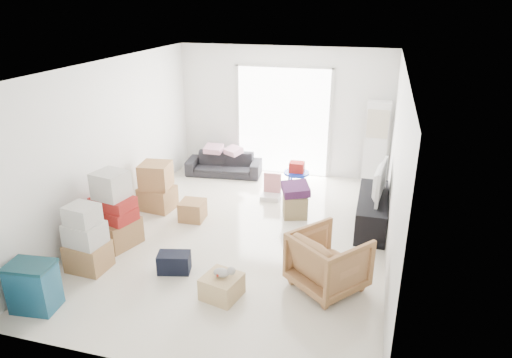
{
  "coord_description": "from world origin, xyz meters",
  "views": [
    {
      "loc": [
        1.95,
        -6.27,
        3.58
      ],
      "look_at": [
        0.17,
        0.2,
        0.91
      ],
      "focal_mm": 32.0,
      "sensor_mm": 36.0,
      "label": 1
    }
  ],
  "objects_px": {
    "ac_tower": "(376,145)",
    "kids_table": "(297,171)",
    "television": "(374,193)",
    "armchair": "(329,259)",
    "wood_crate": "(222,286)",
    "storage_bins": "(33,286)",
    "ottoman": "(295,205)",
    "tv_console": "(372,211)",
    "sofa": "(224,161)"
  },
  "relations": [
    {
      "from": "television",
      "to": "ottoman",
      "type": "bearing_deg",
      "value": 95.62
    },
    {
      "from": "tv_console",
      "to": "wood_crate",
      "type": "distance_m",
      "value": 3.1
    },
    {
      "from": "ac_tower",
      "to": "wood_crate",
      "type": "relative_size",
      "value": 3.92
    },
    {
      "from": "ottoman",
      "to": "armchair",
      "type": "bearing_deg",
      "value": -67.65
    },
    {
      "from": "tv_console",
      "to": "sofa",
      "type": "height_order",
      "value": "sofa"
    },
    {
      "from": "storage_bins",
      "to": "kids_table",
      "type": "relative_size",
      "value": 1.01
    },
    {
      "from": "television",
      "to": "kids_table",
      "type": "height_order",
      "value": "television"
    },
    {
      "from": "television",
      "to": "ac_tower",
      "type": "bearing_deg",
      "value": 7.83
    },
    {
      "from": "ac_tower",
      "to": "tv_console",
      "type": "height_order",
      "value": "ac_tower"
    },
    {
      "from": "sofa",
      "to": "kids_table",
      "type": "height_order",
      "value": "kids_table"
    },
    {
      "from": "tv_console",
      "to": "armchair",
      "type": "relative_size",
      "value": 1.85
    },
    {
      "from": "armchair",
      "to": "storage_bins",
      "type": "xyz_separation_m",
      "value": [
        -3.41,
        -1.41,
        -0.11
      ]
    },
    {
      "from": "tv_console",
      "to": "storage_bins",
      "type": "relative_size",
      "value": 2.52
    },
    {
      "from": "television",
      "to": "storage_bins",
      "type": "bearing_deg",
      "value": 137.08
    },
    {
      "from": "television",
      "to": "wood_crate",
      "type": "height_order",
      "value": "television"
    },
    {
      "from": "kids_table",
      "to": "wood_crate",
      "type": "relative_size",
      "value": 1.4
    },
    {
      "from": "armchair",
      "to": "tv_console",
      "type": "bearing_deg",
      "value": -64.68
    },
    {
      "from": "tv_console",
      "to": "television",
      "type": "height_order",
      "value": "television"
    },
    {
      "from": "tv_console",
      "to": "storage_bins",
      "type": "height_order",
      "value": "storage_bins"
    },
    {
      "from": "storage_bins",
      "to": "ottoman",
      "type": "relative_size",
      "value": 1.56
    },
    {
      "from": "ac_tower",
      "to": "kids_table",
      "type": "height_order",
      "value": "ac_tower"
    },
    {
      "from": "kids_table",
      "to": "wood_crate",
      "type": "xyz_separation_m",
      "value": [
        -0.28,
        -3.61,
        -0.3
      ]
    },
    {
      "from": "kids_table",
      "to": "television",
      "type": "bearing_deg",
      "value": -35.84
    },
    {
      "from": "tv_console",
      "to": "ottoman",
      "type": "relative_size",
      "value": 3.92
    },
    {
      "from": "ac_tower",
      "to": "storage_bins",
      "type": "bearing_deg",
      "value": -126.85
    },
    {
      "from": "tv_console",
      "to": "television",
      "type": "bearing_deg",
      "value": 0.0
    },
    {
      "from": "ac_tower",
      "to": "storage_bins",
      "type": "distance_m",
      "value": 6.44
    },
    {
      "from": "kids_table",
      "to": "armchair",
      "type": "bearing_deg",
      "value": -71.93
    },
    {
      "from": "television",
      "to": "armchair",
      "type": "distance_m",
      "value": 2.04
    },
    {
      "from": "television",
      "to": "ottoman",
      "type": "xyz_separation_m",
      "value": [
        -1.31,
        0.01,
        -0.39
      ]
    },
    {
      "from": "television",
      "to": "ottoman",
      "type": "distance_m",
      "value": 1.37
    },
    {
      "from": "storage_bins",
      "to": "kids_table",
      "type": "distance_m",
      "value": 5.06
    },
    {
      "from": "television",
      "to": "armchair",
      "type": "height_order",
      "value": "armchair"
    },
    {
      "from": "television",
      "to": "kids_table",
      "type": "distance_m",
      "value": 1.84
    },
    {
      "from": "ac_tower",
      "to": "kids_table",
      "type": "xyz_separation_m",
      "value": [
        -1.44,
        -0.69,
        -0.43
      ]
    },
    {
      "from": "ac_tower",
      "to": "ottoman",
      "type": "distance_m",
      "value": 2.26
    },
    {
      "from": "wood_crate",
      "to": "kids_table",
      "type": "bearing_deg",
      "value": 85.5
    },
    {
      "from": "armchair",
      "to": "ottoman",
      "type": "height_order",
      "value": "armchair"
    },
    {
      "from": "tv_console",
      "to": "armchair",
      "type": "height_order",
      "value": "armchair"
    },
    {
      "from": "television",
      "to": "sofa",
      "type": "height_order",
      "value": "television"
    },
    {
      "from": "television",
      "to": "wood_crate",
      "type": "relative_size",
      "value": 2.2
    },
    {
      "from": "ac_tower",
      "to": "ottoman",
      "type": "relative_size",
      "value": 4.31
    },
    {
      "from": "television",
      "to": "ottoman",
      "type": "relative_size",
      "value": 2.42
    },
    {
      "from": "ac_tower",
      "to": "tv_console",
      "type": "relative_size",
      "value": 1.1
    },
    {
      "from": "ottoman",
      "to": "kids_table",
      "type": "height_order",
      "value": "kids_table"
    },
    {
      "from": "ac_tower",
      "to": "kids_table",
      "type": "relative_size",
      "value": 2.79
    },
    {
      "from": "armchair",
      "to": "kids_table",
      "type": "height_order",
      "value": "armchair"
    },
    {
      "from": "sofa",
      "to": "storage_bins",
      "type": "height_order",
      "value": "storage_bins"
    },
    {
      "from": "storage_bins",
      "to": "wood_crate",
      "type": "height_order",
      "value": "storage_bins"
    },
    {
      "from": "armchair",
      "to": "ac_tower",
      "type": "bearing_deg",
      "value": -57.37
    }
  ]
}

